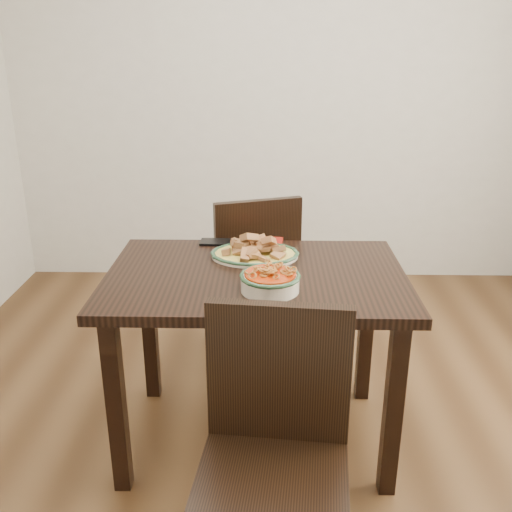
{
  "coord_description": "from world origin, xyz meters",
  "views": [
    {
      "loc": [
        -0.06,
        -2.06,
        1.57
      ],
      "look_at": [
        -0.1,
        -0.04,
        0.81
      ],
      "focal_mm": 40.0,
      "sensor_mm": 36.0,
      "label": 1
    }
  ],
  "objects_px": {
    "noodle_bowl": "(270,279)",
    "fish_plate": "(255,247)",
    "chair_near": "(274,445)",
    "smartphone": "(218,242)",
    "dining_table": "(256,298)",
    "chair_far": "(252,271)"
  },
  "relations": [
    {
      "from": "dining_table",
      "to": "fish_plate",
      "type": "bearing_deg",
      "value": 92.6
    },
    {
      "from": "chair_near",
      "to": "smartphone",
      "type": "height_order",
      "value": "chair_near"
    },
    {
      "from": "dining_table",
      "to": "smartphone",
      "type": "distance_m",
      "value": 0.39
    },
    {
      "from": "dining_table",
      "to": "chair_near",
      "type": "xyz_separation_m",
      "value": [
        0.07,
        -0.67,
        -0.14
      ]
    },
    {
      "from": "dining_table",
      "to": "chair_near",
      "type": "distance_m",
      "value": 0.69
    },
    {
      "from": "noodle_bowl",
      "to": "smartphone",
      "type": "bearing_deg",
      "value": 114.35
    },
    {
      "from": "dining_table",
      "to": "noodle_bowl",
      "type": "height_order",
      "value": "noodle_bowl"
    },
    {
      "from": "dining_table",
      "to": "smartphone",
      "type": "relative_size",
      "value": 7.44
    },
    {
      "from": "dining_table",
      "to": "chair_near",
      "type": "relative_size",
      "value": 1.27
    },
    {
      "from": "fish_plate",
      "to": "noodle_bowl",
      "type": "xyz_separation_m",
      "value": [
        0.06,
        -0.33,
        -0.0
      ]
    },
    {
      "from": "chair_near",
      "to": "smartphone",
      "type": "bearing_deg",
      "value": 109.16
    },
    {
      "from": "chair_near",
      "to": "smartphone",
      "type": "xyz_separation_m",
      "value": [
        -0.24,
        1.01,
        0.26
      ]
    },
    {
      "from": "chair_near",
      "to": "noodle_bowl",
      "type": "xyz_separation_m",
      "value": [
        -0.01,
        0.51,
        0.29
      ]
    },
    {
      "from": "chair_far",
      "to": "noodle_bowl",
      "type": "relative_size",
      "value": 4.13
    },
    {
      "from": "fish_plate",
      "to": "chair_near",
      "type": "bearing_deg",
      "value": -84.94
    },
    {
      "from": "smartphone",
      "to": "chair_near",
      "type": "bearing_deg",
      "value": -75.02
    },
    {
      "from": "fish_plate",
      "to": "smartphone",
      "type": "height_order",
      "value": "fish_plate"
    },
    {
      "from": "chair_far",
      "to": "noodle_bowl",
      "type": "xyz_separation_m",
      "value": [
        0.09,
        -0.8,
        0.29
      ]
    },
    {
      "from": "dining_table",
      "to": "fish_plate",
      "type": "xyz_separation_m",
      "value": [
        -0.01,
        0.17,
        0.15
      ]
    },
    {
      "from": "noodle_bowl",
      "to": "fish_plate",
      "type": "bearing_deg",
      "value": 100.33
    },
    {
      "from": "chair_near",
      "to": "noodle_bowl",
      "type": "relative_size",
      "value": 4.13
    },
    {
      "from": "chair_far",
      "to": "noodle_bowl",
      "type": "distance_m",
      "value": 0.86
    }
  ]
}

